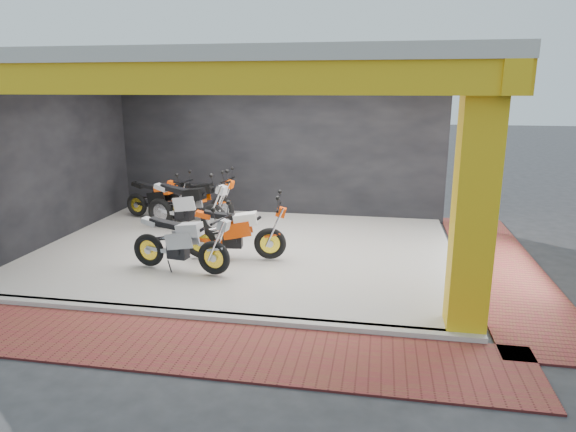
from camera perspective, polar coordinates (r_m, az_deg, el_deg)
ground at (r=8.44m, az=-8.25°, el=-8.25°), size 80.00×80.00×0.00m
showroom_floor at (r=10.22m, az=-4.73°, el=-3.83°), size 8.00×6.00×0.10m
showroom_ceiling at (r=9.74m, az=-5.17°, el=16.47°), size 8.40×6.40×0.20m
back_wall at (r=12.83m, az=-1.30°, el=7.67°), size 8.20×0.20×3.50m
left_wall at (r=11.60m, az=-24.99°, el=5.66°), size 0.20×6.20×3.50m
corner_column at (r=6.90m, az=19.99°, el=1.17°), size 0.50×0.50×3.50m
header_beam_front at (r=6.88m, az=-11.94°, el=14.72°), size 8.40×0.30×0.40m
header_beam_right at (r=9.50m, az=19.62°, el=13.98°), size 0.30×6.40×0.40m
floor_kerb at (r=7.55m, az=-10.73°, el=-10.76°), size 8.00×0.20×0.10m
paver_front at (r=6.92m, az=-13.07°, el=-13.63°), size 9.00×1.40×0.03m
paver_right at (r=10.16m, az=22.56°, el=-5.23°), size 1.40×7.00×0.03m
moto_hero at (r=9.31m, az=-2.02°, el=-1.38°), size 2.06×0.97×1.21m
moto_row_a at (r=8.63m, az=-8.30°, el=-2.82°), size 2.06×1.03×1.20m
moto_row_b at (r=11.00m, az=-8.31°, el=1.25°), size 2.33×1.35×1.34m
moto_row_c at (r=12.27m, az=-12.02°, el=1.99°), size 2.00×1.08×1.16m
moto_row_d at (r=12.03m, az=-7.38°, el=2.13°), size 2.09×0.98×1.23m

